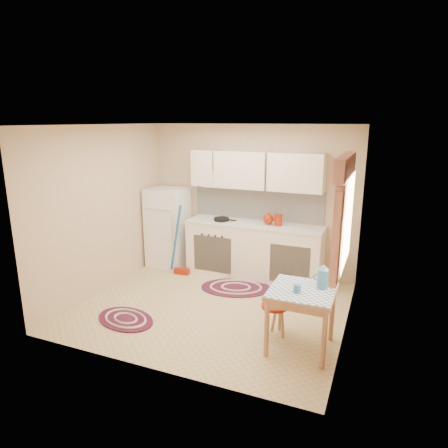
{
  "coord_description": "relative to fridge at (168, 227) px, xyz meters",
  "views": [
    {
      "loc": [
        2.12,
        -4.74,
        2.56
      ],
      "look_at": [
        0.06,
        0.25,
        1.15
      ],
      "focal_mm": 32.0,
      "sensor_mm": 36.0,
      "label": 1
    }
  ],
  "objects": [
    {
      "name": "room_shell",
      "position": [
        1.59,
        -1.01,
        0.9
      ],
      "size": [
        3.64,
        3.6,
        2.52
      ],
      "color": "#CCB982",
      "rests_on": "ground"
    },
    {
      "name": "fridge",
      "position": [
        0.0,
        0.0,
        0.0
      ],
      "size": [
        0.65,
        0.6,
        1.4
      ],
      "primitive_type": "cube",
      "color": "white",
      "rests_on": "ground"
    },
    {
      "name": "broom",
      "position": [
        0.45,
        -0.35,
        -0.1
      ],
      "size": [
        0.29,
        0.15,
        1.2
      ],
      "primitive_type": null,
      "rotation": [
        0.0,
        0.0,
        0.12
      ],
      "color": "#1B5EAA",
      "rests_on": "ground"
    },
    {
      "name": "base_cabinets",
      "position": [
        1.6,
        0.05,
        -0.26
      ],
      "size": [
        2.25,
        0.6,
        0.88
      ],
      "primitive_type": "cube",
      "color": "white",
      "rests_on": "ground"
    },
    {
      "name": "countertop",
      "position": [
        1.6,
        0.05,
        0.2
      ],
      "size": [
        2.27,
        0.62,
        0.04
      ],
      "primitive_type": "cube",
      "color": "silver",
      "rests_on": "base_cabinets"
    },
    {
      "name": "frying_pan",
      "position": [
        1.04,
        0.0,
        0.24
      ],
      "size": [
        0.26,
        0.26,
        0.05
      ],
      "primitive_type": "cylinder",
      "rotation": [
        0.0,
        0.0,
        -0.04
      ],
      "color": "black",
      "rests_on": "countertop"
    },
    {
      "name": "red_kettle",
      "position": [
        1.83,
        0.05,
        0.31
      ],
      "size": [
        0.23,
        0.22,
        0.19
      ],
      "primitive_type": null,
      "rotation": [
        0.0,
        0.0,
        -0.37
      ],
      "color": "#9C1F05",
      "rests_on": "countertop"
    },
    {
      "name": "red_canister",
      "position": [
        2.0,
        0.05,
        0.3
      ],
      "size": [
        0.16,
        0.16,
        0.16
      ],
      "primitive_type": "cylinder",
      "rotation": [
        0.0,
        0.0,
        -0.33
      ],
      "color": "#9C1F05",
      "rests_on": "countertop"
    },
    {
      "name": "table",
      "position": [
        2.79,
        -1.85,
        -0.34
      ],
      "size": [
        0.72,
        0.72,
        0.72
      ],
      "primitive_type": "cube",
      "color": "tan",
      "rests_on": "ground"
    },
    {
      "name": "stool",
      "position": [
        2.45,
        -1.72,
        -0.49
      ],
      "size": [
        0.4,
        0.4,
        0.42
      ],
      "primitive_type": "cylinder",
      "rotation": [
        0.0,
        0.0,
        0.27
      ],
      "color": "#9C1F05",
      "rests_on": "ground"
    },
    {
      "name": "coffee_pot",
      "position": [
        2.99,
        -1.73,
        0.17
      ],
      "size": [
        0.17,
        0.15,
        0.31
      ],
      "primitive_type": null,
      "rotation": [
        0.0,
        0.0,
        -0.09
      ],
      "color": "teal",
      "rests_on": "table"
    },
    {
      "name": "mug",
      "position": [
        2.75,
        -1.95,
        0.07
      ],
      "size": [
        0.08,
        0.08,
        0.1
      ],
      "primitive_type": "cylinder",
      "rotation": [
        0.0,
        0.0,
        0.04
      ],
      "color": "teal",
      "rests_on": "table"
    },
    {
      "name": "rug_center",
      "position": [
        1.51,
        -0.55,
        -0.69
      ],
      "size": [
        1.26,
        1.01,
        0.02
      ],
      "primitive_type": null,
      "rotation": [
        0.0,
        0.0,
        0.29
      ],
      "color": "maroon",
      "rests_on": "ground"
    },
    {
      "name": "rug_left",
      "position": [
        0.52,
        -2.06,
        -0.69
      ],
      "size": [
        0.99,
        0.8,
        0.02
      ],
      "primitive_type": null,
      "rotation": [
        0.0,
        0.0,
        -0.28
      ],
      "color": "maroon",
      "rests_on": "ground"
    }
  ]
}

